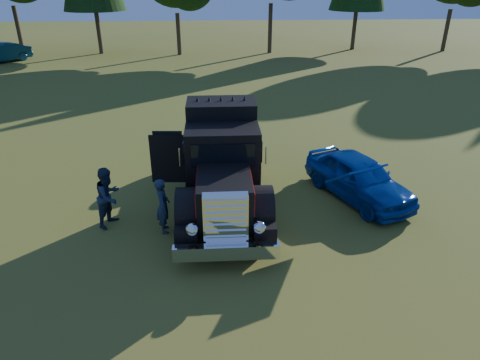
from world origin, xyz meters
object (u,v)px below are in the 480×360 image
(diamond_t_truck, at_px, (222,166))
(hotrod_coupe, at_px, (358,177))
(distant_teal_car, at_px, (1,53))
(spectator_far, at_px, (109,196))
(spectator_near, at_px, (163,206))

(diamond_t_truck, bearing_deg, hotrod_coupe, 2.71)
(distant_teal_car, bearing_deg, diamond_t_truck, -14.73)
(hotrod_coupe, height_order, spectator_far, hotrod_coupe)
(spectator_near, bearing_deg, diamond_t_truck, -58.20)
(spectator_near, height_order, spectator_far, spectator_far)
(spectator_far, height_order, distant_teal_car, spectator_far)
(hotrod_coupe, xyz_separation_m, spectator_near, (-5.87, -1.65, 0.10))
(spectator_far, bearing_deg, hotrod_coupe, -56.96)
(spectator_far, bearing_deg, diamond_t_truck, -48.98)
(spectator_far, bearing_deg, spectator_near, -83.40)
(spectator_near, relative_size, spectator_far, 0.92)
(spectator_far, relative_size, distant_teal_car, 0.39)
(diamond_t_truck, bearing_deg, spectator_near, -138.55)
(spectator_near, xyz_separation_m, spectator_far, (-1.53, 0.48, 0.07))
(spectator_near, bearing_deg, hotrod_coupe, -83.99)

